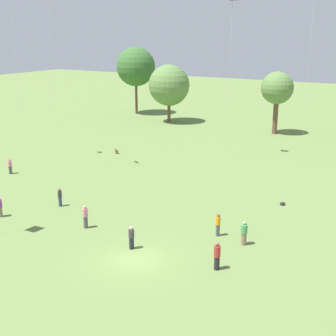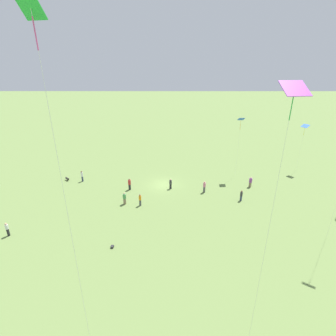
{
  "view_description": "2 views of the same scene",
  "coord_description": "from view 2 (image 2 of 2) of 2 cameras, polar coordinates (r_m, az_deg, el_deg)",
  "views": [
    {
      "loc": [
        16.18,
        -22.99,
        14.54
      ],
      "look_at": [
        -0.18,
        4.6,
        5.17
      ],
      "focal_mm": 50.0,
      "sensor_mm": 36.0,
      "label": 1
    },
    {
      "loc": [
        -0.83,
        37.69,
        19.24
      ],
      "look_at": [
        -0.76,
        6.84,
        5.93
      ],
      "focal_mm": 28.0,
      "sensor_mm": 36.0,
      "label": 2
    }
  ],
  "objects": [
    {
      "name": "person_4",
      "position": [
        45.37,
        -18.2,
        -1.68
      ],
      "size": [
        0.39,
        0.39,
        1.87
      ],
      "rotation": [
        0.0,
        0.0,
        4.91
      ],
      "color": "#333D5B",
      "rests_on": "ground_plane"
    },
    {
      "name": "person_6",
      "position": [
        40.11,
        7.91,
        -4.09
      ],
      "size": [
        0.54,
        0.54,
        1.83
      ],
      "rotation": [
        0.0,
        0.0,
        5.47
      ],
      "color": "#4C4C51",
      "rests_on": "ground_plane"
    },
    {
      "name": "kite_8",
      "position": [
        11.35,
        25.09,
        10.77
      ],
      "size": [
        1.05,
        0.95,
        18.36
      ],
      "rotation": [
        0.0,
        0.0,
        2.46
      ],
      "color": "purple",
      "rests_on": "ground_plane"
    },
    {
      "name": "kite_6",
      "position": [
        8.87,
        -25.17,
        15.37
      ],
      "size": [
        0.76,
        0.58,
        20.68
      ],
      "rotation": [
        0.0,
        0.0,
        5.23
      ],
      "color": "green",
      "rests_on": "ground_plane"
    },
    {
      "name": "kite_3",
      "position": [
        43.68,
        15.59,
        9.79
      ],
      "size": [
        1.06,
        0.93,
        10.24
      ],
      "rotation": [
        0.0,
        0.0,
        5.56
      ],
      "color": "blue",
      "rests_on": "ground_plane"
    },
    {
      "name": "person_1",
      "position": [
        43.37,
        17.51,
        -2.94
      ],
      "size": [
        0.61,
        0.61,
        1.71
      ],
      "rotation": [
        0.0,
        0.0,
        4.22
      ],
      "color": "#847056",
      "rests_on": "ground_plane"
    },
    {
      "name": "ground_plane",
      "position": [
        42.32,
        -1.01,
        -3.7
      ],
      "size": [
        240.0,
        240.0,
        0.0
      ],
      "primitive_type": "plane",
      "color": "olive"
    },
    {
      "name": "person_9",
      "position": [
        40.92,
        -8.38,
        -3.52
      ],
      "size": [
        0.58,
        0.58,
        1.87
      ],
      "rotation": [
        0.0,
        0.0,
        0.55
      ],
      "color": "#232328",
      "rests_on": "ground_plane"
    },
    {
      "name": "person_8",
      "position": [
        40.81,
        0.56,
        -3.47
      ],
      "size": [
        0.46,
        0.46,
        1.68
      ],
      "rotation": [
        0.0,
        0.0,
        0.18
      ],
      "color": "#232328",
      "rests_on": "ground_plane"
    },
    {
      "name": "person_5",
      "position": [
        35.95,
        -31.6,
        -11.29
      ],
      "size": [
        0.45,
        0.45,
        1.74
      ],
      "rotation": [
        0.0,
        0.0,
        4.27
      ],
      "color": "#232328",
      "rests_on": "ground_plane"
    },
    {
      "name": "kite_1",
      "position": [
        50.74,
        27.67,
        7.89
      ],
      "size": [
        1.48,
        1.49,
        8.4
      ],
      "rotation": [
        0.0,
        0.0,
        1.44
      ],
      "color": "blue",
      "rests_on": "ground_plane"
    },
    {
      "name": "picnic_bag_0",
      "position": [
        30.3,
        -12.04,
        -16.41
      ],
      "size": [
        0.35,
        0.41,
        0.23
      ],
      "rotation": [
        0.0,
        0.0,
        1.41
      ],
      "color": "#262628",
      "rests_on": "ground_plane"
    },
    {
      "name": "dog_1",
      "position": [
        46.81,
        -21.11,
        -2.15
      ],
      "size": [
        0.78,
        0.75,
        0.52
      ],
      "rotation": [
        0.0,
        0.0,
        3.97
      ],
      "color": "black",
      "rests_on": "ground_plane"
    },
    {
      "name": "person_7",
      "position": [
        37.26,
        -9.45,
        -6.56
      ],
      "size": [
        0.61,
        0.61,
        1.77
      ],
      "rotation": [
        0.0,
        0.0,
        5.17
      ],
      "color": "#847056",
      "rests_on": "ground_plane"
    },
    {
      "name": "person_3",
      "position": [
        36.58,
        -6.1,
        -6.91
      ],
      "size": [
        0.38,
        0.38,
        1.76
      ],
      "rotation": [
        0.0,
        0.0,
        0.1
      ],
      "color": "#4C4C51",
      "rests_on": "ground_plane"
    },
    {
      "name": "person_0",
      "position": [
        39.0,
        15.65,
        -5.79
      ],
      "size": [
        0.49,
        0.49,
        1.63
      ],
      "rotation": [
        0.0,
        0.0,
        5.47
      ],
      "color": "#333D5B",
      "rests_on": "ground_plane"
    }
  ]
}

